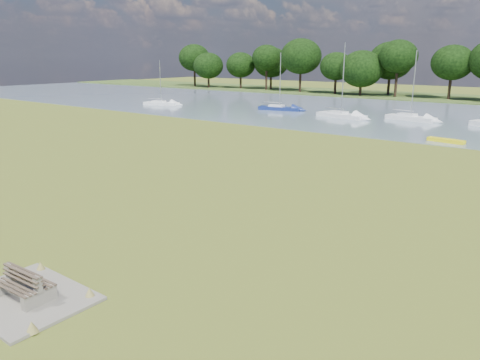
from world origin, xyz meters
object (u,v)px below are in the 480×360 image
Objects in this scene: bench_pair at (24,285)px; kayak at (446,140)px; sailboat_1 at (410,116)px; sailboat_2 at (341,114)px; sailboat_7 at (161,102)px; sailboat_4 at (279,107)px.

kayak is (3.22, 38.00, -0.30)m from bench_pair.
sailboat_1 is 0.90× the size of sailboat_2.
sailboat_7 is (-45.21, 7.49, 0.22)m from kayak.
bench_pair is 0.21× the size of sailboat_2.
bench_pair reaches higher than kayak.
sailboat_4 is 1.15× the size of sailboat_7.
bench_pair is 0.24× the size of sailboat_4.
bench_pair is 0.60× the size of kayak.
kayak is at bearing -24.21° from sailboat_7.
kayak is 28.97m from sailboat_4.
sailboat_1 reaches higher than sailboat_7.
bench_pair is at bearing -78.39° from sailboat_4.
kayak is at bearing -21.99° from sailboat_2.
sailboat_1 is 8.34m from sailboat_2.
sailboat_2 is at bearing -150.05° from sailboat_1.
bench_pair is 50.01m from sailboat_2.
bench_pair is 51.45m from sailboat_1.
sailboat_2 reaches higher than sailboat_4.
sailboat_4 reaches higher than kayak.
kayak is 15.27m from sailboat_1.
sailboat_7 is at bearing -162.01° from sailboat_2.
sailboat_7 is at bearing -177.73° from sailboat_4.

